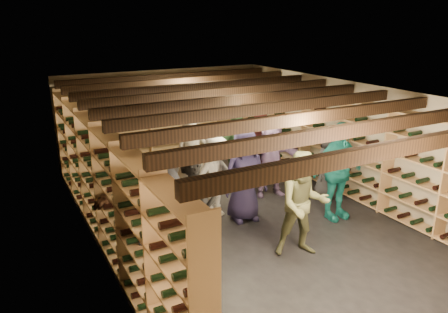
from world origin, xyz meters
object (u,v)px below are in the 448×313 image
person_2 (303,204)px  person_12 (329,164)px  crate_loose (225,185)px  person_10 (236,149)px  person_4 (337,171)px  crate_stack_left (154,191)px  person_5 (137,198)px  person_8 (262,144)px  crate_stack_right (195,165)px  person_1 (194,216)px  person_9 (216,177)px  person_6 (245,176)px  person_11 (271,159)px  person_7 (192,161)px  person_0 (165,232)px

person_2 → person_12: person_2 is taller
crate_loose → person_12: person_12 is taller
person_2 → person_10: person_10 is taller
person_10 → person_4: bearing=-85.5°
crate_stack_left → person_4: person_4 is taller
person_4 → person_5: 3.71m
person_4 → person_8: (-0.24, 2.21, 0.00)m
person_12 → person_5: bearing=170.7°
crate_stack_right → person_1: bearing=-114.7°
person_5 → person_9: (1.65, 0.30, -0.02)m
person_6 → person_10: bearing=72.8°
person_1 → person_11: bearing=53.6°
person_7 → person_10: size_ratio=0.99×
person_0 → person_9: size_ratio=1.16×
person_6 → person_8: person_8 is taller
person_7 → person_12: 2.87m
person_0 → person_7: bearing=50.4°
crate_stack_right → person_7: 2.10m
person_2 → person_8: (1.17, 2.98, 0.08)m
crate_stack_left → person_5: bearing=-118.4°
person_1 → person_5: (-0.43, 1.37, -0.14)m
person_4 → person_11: (-0.45, 1.51, -0.12)m
person_7 → crate_stack_left: bearing=165.8°
crate_stack_left → person_11: size_ratio=0.34×
crate_stack_left → person_1: size_ratio=0.29×
person_9 → person_6: bearing=-52.2°
crate_loose → person_12: (1.69, -1.47, 0.66)m
crate_stack_right → person_1: size_ratio=0.30×
crate_loose → crate_stack_right: bearing=94.9°
crate_stack_right → person_4: (1.26, -3.64, 0.77)m
person_1 → person_2: person_1 is taller
person_4 → person_10: (-0.93, 2.19, -0.01)m
person_1 → crate_stack_right: bearing=82.1°
crate_stack_right → person_11: (0.81, -2.13, 0.66)m
person_9 → crate_loose: bearing=45.4°
person_5 → person_2: bearing=-40.4°
crate_stack_left → person_2: (1.41, -3.08, 0.61)m
crate_stack_left → crate_stack_right: crate_stack_left is taller
person_1 → person_10: size_ratio=1.03×
person_8 → person_12: (0.78, -1.37, -0.20)m
person_12 → person_9: bearing=163.9°
crate_stack_left → person_4: 3.71m
crate_stack_right → person_4: person_4 is taller
person_7 → person_9: person_7 is taller
person_10 → person_0: bearing=-152.3°
person_2 → person_11: bearing=89.6°
person_0 → person_8: bearing=31.9°
person_9 → person_11: (1.51, 0.37, 0.03)m
person_0 → person_2: person_0 is taller
person_0 → person_1: (0.52, 0.18, 0.03)m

